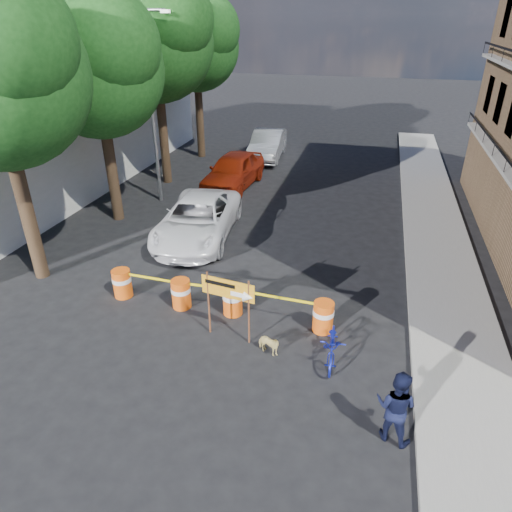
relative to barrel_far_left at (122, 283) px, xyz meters
The scene contains 18 objects.
ground 3.90m from the barrel_far_left, 24.01° to the right, with size 120.00×120.00×0.00m, color black.
sidewalk_east 10.70m from the barrel_far_left, 24.44° to the left, with size 2.40×40.00×0.15m, color gray.
white_building 12.92m from the barrel_far_left, 138.32° to the left, with size 8.00×22.00×6.00m, color silver.
tree_mid_a 8.39m from the barrel_far_left, 120.53° to the left, with size 5.25×5.00×8.68m.
tree_mid_b 12.57m from the barrel_far_left, 107.04° to the left, with size 5.67×5.40×9.62m.
tree_far 16.77m from the barrel_far_left, 101.73° to the left, with size 5.04×4.80×8.84m.
streetlamp 9.15m from the barrel_far_left, 106.84° to the left, with size 1.25×0.18×8.00m.
barrel_far_left is the anchor object (origin of this frame).
barrel_mid_left 1.99m from the barrel_far_left, ahead, with size 0.58×0.58×0.90m.
barrel_mid_right 3.56m from the barrel_far_left, ahead, with size 0.58×0.58×0.90m.
barrel_far_right 6.20m from the barrel_far_left, ahead, with size 0.58×0.58×0.90m.
detour_sign 4.27m from the barrel_far_left, 16.16° to the right, with size 1.48×0.37×1.91m.
pedestrian 8.74m from the barrel_far_left, 23.03° to the right, with size 0.83×0.64×1.70m, color black.
bicycle 6.73m from the barrel_far_left, 11.48° to the right, with size 0.61×0.91×1.74m, color #1623B8.
dog 5.22m from the barrel_far_left, 17.04° to the right, with size 0.31×0.69×0.58m, color #E9D585.
suv_white 4.60m from the barrel_far_left, 80.77° to the left, with size 2.58×5.59×1.55m, color white.
sedan_red 10.52m from the barrel_far_left, 88.30° to the left, with size 2.01×4.99×1.70m, color #9C240D.
sedan_silver 16.09m from the barrel_far_left, 87.38° to the left, with size 1.72×4.94×1.63m, color #B0B2B8.
Camera 1 is at (3.49, -8.94, 7.77)m, focal length 32.00 mm.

